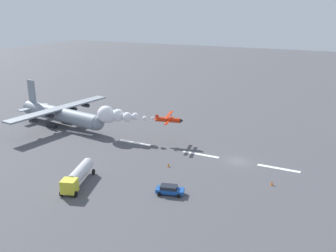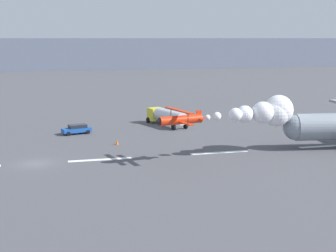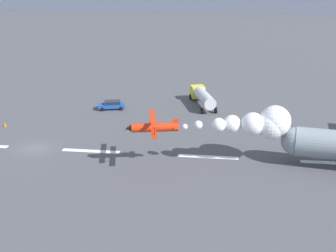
{
  "view_description": "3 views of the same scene",
  "coord_description": "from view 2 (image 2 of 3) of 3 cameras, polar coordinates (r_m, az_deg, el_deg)",
  "views": [
    {
      "loc": [
        -16.5,
        66.25,
        29.06
      ],
      "look_at": [
        17.39,
        -3.81,
        3.82
      ],
      "focal_mm": 38.76,
      "sensor_mm": 36.0,
      "label": 1
    },
    {
      "loc": [
        0.83,
        -61.62,
        15.09
      ],
      "look_at": [
        16.79,
        0.0,
        3.92
      ],
      "focal_mm": 53.64,
      "sensor_mm": 36.0,
      "label": 2
    },
    {
      "loc": [
        24.84,
        -52.56,
        23.92
      ],
      "look_at": [
        18.58,
        -0.26,
        4.22
      ],
      "focal_mm": 46.43,
      "sensor_mm": 36.0,
      "label": 3
    }
  ],
  "objects": [
    {
      "name": "airport_staff_sedan",
      "position": [
        81.25,
        -10.32,
        -0.33
      ],
      "size": [
        4.87,
        2.92,
        1.52
      ],
      "color": "#194CA5",
      "rests_on": "ground"
    },
    {
      "name": "mountain_ridge_distant",
      "position": [
        250.34,
        -14.85,
        7.9
      ],
      "size": [
        396.0,
        16.0,
        15.08
      ],
      "primitive_type": "cube",
      "color": "slate",
      "rests_on": "ground"
    },
    {
      "name": "runway_stripe_5",
      "position": [
        67.49,
        5.84,
        -3.02
      ],
      "size": [
        8.0,
        0.9,
        0.01
      ],
      "primitive_type": "cube",
      "color": "white",
      "rests_on": "ground"
    },
    {
      "name": "fuel_tanker_truck",
      "position": [
        87.32,
        -0.21,
        1.17
      ],
      "size": [
        5.44,
        10.1,
        2.9
      ],
      "color": "yellow",
      "rests_on": "ground"
    },
    {
      "name": "runway_stripe_4",
      "position": [
        63.84,
        -7.72,
        -3.81
      ],
      "size": [
        8.0,
        0.9,
        0.01
      ],
      "primitive_type": "cube",
      "color": "white",
      "rests_on": "ground"
    },
    {
      "name": "ground_plane",
      "position": [
        63.44,
        -14.89,
        -4.15
      ],
      "size": [
        440.0,
        440.0,
        0.0
      ],
      "primitive_type": "plane",
      "color": "#4C4C51",
      "rests_on": "ground"
    },
    {
      "name": "stunt_biplane_red",
      "position": [
        67.76,
        11.09,
        1.55
      ],
      "size": [
        20.17,
        8.36,
        4.2
      ],
      "color": "red"
    },
    {
      "name": "traffic_cone_far",
      "position": [
        72.37,
        -5.82,
        -1.83
      ],
      "size": [
        0.44,
        0.44,
        0.75
      ],
      "primitive_type": "cone",
      "color": "orange",
      "rests_on": "ground"
    },
    {
      "name": "runway_stripe_6",
      "position": [
        74.44,
        17.41,
        -2.2
      ],
      "size": [
        8.0,
        0.9,
        0.01
      ],
      "primitive_type": "cube",
      "color": "white",
      "rests_on": "ground"
    }
  ]
}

